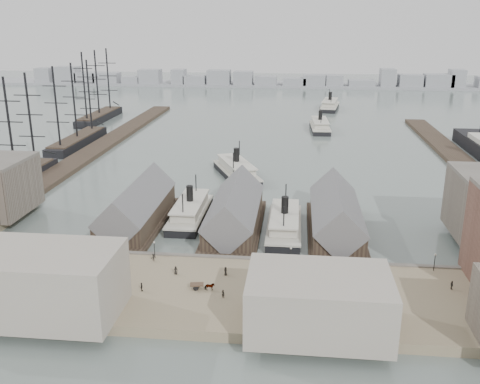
# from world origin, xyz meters

# --- Properties ---
(ground) EXTENTS (900.00, 900.00, 0.00)m
(ground) POSITION_xyz_m (0.00, 0.00, 0.00)
(ground) COLOR #576460
(ground) RESTS_ON ground
(quay) EXTENTS (180.00, 30.00, 2.00)m
(quay) POSITION_xyz_m (0.00, -20.00, 1.00)
(quay) COLOR #7B6D53
(quay) RESTS_ON ground
(seawall) EXTENTS (180.00, 1.20, 2.30)m
(seawall) POSITION_xyz_m (0.00, -5.20, 1.15)
(seawall) COLOR #59544C
(seawall) RESTS_ON ground
(west_wharf) EXTENTS (10.00, 220.00, 1.60)m
(west_wharf) POSITION_xyz_m (-68.00, 100.00, 0.80)
(west_wharf) COLOR #2D231C
(west_wharf) RESTS_ON ground
(east_wharf) EXTENTS (10.00, 180.00, 1.60)m
(east_wharf) POSITION_xyz_m (78.00, 90.00, 0.80)
(east_wharf) COLOR #2D231C
(east_wharf) RESTS_ON ground
(ferry_shed_west) EXTENTS (14.00, 42.00, 12.60)m
(ferry_shed_west) POSITION_xyz_m (-26.00, 16.88, 4.64)
(ferry_shed_west) COLOR #2D231C
(ferry_shed_west) RESTS_ON ground
(ferry_shed_center) EXTENTS (14.00, 42.00, 12.60)m
(ferry_shed_center) POSITION_xyz_m (0.00, 16.88, 4.64)
(ferry_shed_center) COLOR #2D231C
(ferry_shed_center) RESTS_ON ground
(ferry_shed_east) EXTENTS (14.00, 42.00, 12.60)m
(ferry_shed_east) POSITION_xyz_m (26.00, 16.88, 4.64)
(ferry_shed_east) COLOR #2D231C
(ferry_shed_east) RESTS_ON ground
(street_bldg_center) EXTENTS (24.00, 16.00, 10.00)m
(street_bldg_center) POSITION_xyz_m (20.00, -32.00, 7.00)
(street_bldg_center) COLOR gray
(street_bldg_center) RESTS_ON quay
(street_bldg_west) EXTENTS (30.00, 16.00, 12.00)m
(street_bldg_west) POSITION_xyz_m (-30.00, -32.00, 8.00)
(street_bldg_west) COLOR gray
(street_bldg_west) RESTS_ON quay
(lamp_post_far_w) EXTENTS (0.44, 0.44, 3.92)m
(lamp_post_far_w) POSITION_xyz_m (-45.00, -7.00, 4.71)
(lamp_post_far_w) COLOR black
(lamp_post_far_w) RESTS_ON quay
(lamp_post_near_w) EXTENTS (0.44, 0.44, 3.92)m
(lamp_post_near_w) POSITION_xyz_m (-15.00, -7.00, 4.71)
(lamp_post_near_w) COLOR black
(lamp_post_near_w) RESTS_ON quay
(lamp_post_near_e) EXTENTS (0.44, 0.44, 3.92)m
(lamp_post_near_e) POSITION_xyz_m (15.00, -7.00, 4.71)
(lamp_post_near_e) COLOR black
(lamp_post_near_e) RESTS_ON quay
(lamp_post_far_e) EXTENTS (0.44, 0.44, 3.92)m
(lamp_post_far_e) POSITION_xyz_m (45.00, -7.00, 4.71)
(lamp_post_far_e) COLOR black
(lamp_post_far_e) RESTS_ON quay
(far_shore) EXTENTS (500.00, 40.00, 15.72)m
(far_shore) POSITION_xyz_m (-2.07, 334.14, 3.91)
(far_shore) COLOR gray
(far_shore) RESTS_ON ground
(ferry_docked_west) EXTENTS (8.50, 28.32, 10.11)m
(ferry_docked_west) POSITION_xyz_m (-13.00, 23.06, 2.37)
(ferry_docked_west) COLOR black
(ferry_docked_west) RESTS_ON ground
(ferry_docked_east) EXTENTS (8.55, 28.51, 10.18)m
(ferry_docked_east) POSITION_xyz_m (13.00, 16.20, 2.39)
(ferry_docked_east) COLOR black
(ferry_docked_east) RESTS_ON ground
(ferry_open_near) EXTENTS (20.49, 31.76, 10.93)m
(ferry_open_near) POSITION_xyz_m (-5.04, 65.36, 2.56)
(ferry_open_near) COLOR black
(ferry_open_near) RESTS_ON ground
(ferry_open_mid) EXTENTS (10.10, 29.60, 10.44)m
(ferry_open_mid) POSITION_xyz_m (26.65, 151.99, 2.45)
(ferry_open_mid) COLOR black
(ferry_open_mid) RESTS_ON ground
(ferry_open_far) EXTENTS (13.82, 32.60, 11.28)m
(ferry_open_far) POSITION_xyz_m (34.88, 218.86, 2.64)
(ferry_open_far) COLOR black
(ferry_open_far) RESTS_ON ground
(sailing_ship_near) EXTENTS (8.61, 59.30, 35.39)m
(sailing_ship_near) POSITION_xyz_m (-76.97, 41.88, 2.60)
(sailing_ship_near) COLOR black
(sailing_ship_near) RESTS_ON ground
(sailing_ship_mid) EXTENTS (8.58, 49.57, 35.27)m
(sailing_ship_mid) POSITION_xyz_m (-79.90, 107.60, 2.53)
(sailing_ship_mid) COLOR black
(sailing_ship_mid) RESTS_ON ground
(sailing_ship_far) EXTENTS (9.08, 50.45, 37.33)m
(sailing_ship_far) POSITION_xyz_m (-92.04, 167.41, 2.70)
(sailing_ship_far) COLOR black
(sailing_ship_far) RESTS_ON ground
(horse_cart_left) EXTENTS (4.62, 1.61, 1.46)m
(horse_cart_left) POSITION_xyz_m (-43.86, -13.05, 2.77)
(horse_cart_left) COLOR black
(horse_cart_left) RESTS_ON quay
(horse_cart_center) EXTENTS (5.00, 1.86, 1.66)m
(horse_cart_center) POSITION_xyz_m (-1.21, -20.57, 2.83)
(horse_cart_center) COLOR black
(horse_cart_center) RESTS_ON quay
(horse_cart_right) EXTENTS (4.77, 2.54, 1.51)m
(horse_cart_right) POSITION_xyz_m (13.37, -18.17, 2.78)
(horse_cart_right) COLOR black
(horse_cart_right) RESTS_ON quay
(pedestrian_1) EXTENTS (1.03, 1.09, 1.78)m
(pedestrian_1) POSITION_xyz_m (-40.45, -20.55, 2.89)
(pedestrian_1) COLOR black
(pedestrian_1) RESTS_ON quay
(pedestrian_2) EXTENTS (1.25, 0.96, 1.71)m
(pedestrian_2) POSITION_xyz_m (-14.82, -8.74, 2.85)
(pedestrian_2) COLOR black
(pedestrian_2) RESTS_ON quay
(pedestrian_3) EXTENTS (0.76, 1.14, 1.80)m
(pedestrian_3) POSITION_xyz_m (-13.56, -22.25, 2.90)
(pedestrian_3) COLOR black
(pedestrian_3) RESTS_ON quay
(pedestrian_4) EXTENTS (0.99, 1.06, 1.82)m
(pedestrian_4) POSITION_xyz_m (1.75, -13.72, 2.91)
(pedestrian_4) COLOR black
(pedestrian_4) RESTS_ON quay
(pedestrian_5) EXTENTS (0.74, 0.64, 1.70)m
(pedestrian_5) POSITION_xyz_m (2.53, -23.15, 2.85)
(pedestrian_5) COLOR black
(pedestrian_5) RESTS_ON quay
(pedestrian_6) EXTENTS (0.72, 0.88, 1.69)m
(pedestrian_6) POSITION_xyz_m (18.21, -11.81, 2.84)
(pedestrian_6) COLOR black
(pedestrian_6) RESTS_ON quay
(pedestrian_7) EXTENTS (1.03, 1.23, 1.66)m
(pedestrian_7) POSITION_xyz_m (30.68, -23.06, 2.83)
(pedestrian_7) COLOR black
(pedestrian_7) RESTS_ON quay
(pedestrian_8) EXTENTS (0.56, 1.08, 1.76)m
(pedestrian_8) POSITION_xyz_m (46.55, -15.01, 2.88)
(pedestrian_8) COLOR black
(pedestrian_8) RESTS_ON quay
(pedestrian_10) EXTENTS (0.97, 1.06, 1.77)m
(pedestrian_10) POSITION_xyz_m (-25.89, -17.28, 2.89)
(pedestrian_10) COLOR black
(pedestrian_10) RESTS_ON quay
(pedestrian_11) EXTENTS (1.00, 0.81, 1.78)m
(pedestrian_11) POSITION_xyz_m (-8.59, -14.42, 2.89)
(pedestrian_11) COLOR black
(pedestrian_11) RESTS_ON quay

